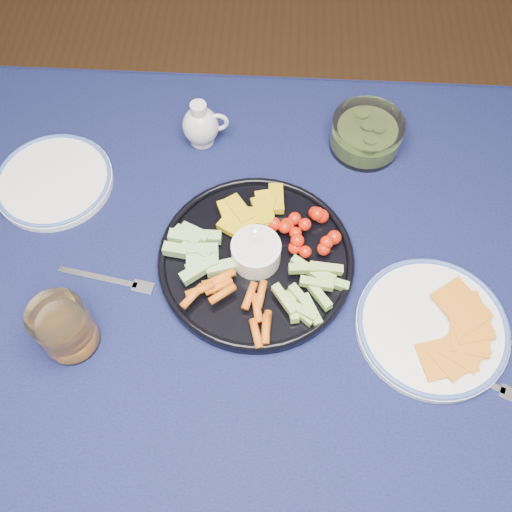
# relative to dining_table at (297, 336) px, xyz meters

# --- Properties ---
(dining_table) EXTENTS (1.67, 1.07, 0.75)m
(dining_table) POSITION_rel_dining_table_xyz_m (0.00, 0.00, 0.00)
(dining_table) COLOR #4C2819
(dining_table) RESTS_ON ground
(crudite_platter) EXTENTS (0.33, 0.33, 0.11)m
(crudite_platter) POSITION_rel_dining_table_xyz_m (-0.08, 0.09, 0.11)
(crudite_platter) COLOR black
(crudite_platter) RESTS_ON dining_table
(creamer_pitcher) EXTENTS (0.09, 0.07, 0.09)m
(creamer_pitcher) POSITION_rel_dining_table_xyz_m (-0.19, 0.36, 0.13)
(creamer_pitcher) COLOR silver
(creamer_pitcher) RESTS_ON dining_table
(pickle_bowl) EXTENTS (0.13, 0.13, 0.06)m
(pickle_bowl) POSITION_rel_dining_table_xyz_m (0.12, 0.36, 0.12)
(pickle_bowl) COLOR white
(pickle_bowl) RESTS_ON dining_table
(cheese_plate) EXTENTS (0.24, 0.24, 0.03)m
(cheese_plate) POSITION_rel_dining_table_xyz_m (0.21, -0.01, 0.10)
(cheese_plate) COLOR white
(cheese_plate) RESTS_ON dining_table
(juice_tumbler) EXTENTS (0.09, 0.09, 0.10)m
(juice_tumbler) POSITION_rel_dining_table_xyz_m (-0.36, -0.06, 0.13)
(juice_tumbler) COLOR white
(juice_tumbler) RESTS_ON dining_table
(fork_left) EXTENTS (0.17, 0.04, 0.00)m
(fork_left) POSITION_rel_dining_table_xyz_m (-0.31, 0.05, 0.09)
(fork_left) COLOR white
(fork_left) RESTS_ON dining_table
(fork_right) EXTENTS (0.16, 0.08, 0.00)m
(fork_right) POSITION_rel_dining_table_xyz_m (0.27, -0.09, 0.09)
(fork_right) COLOR white
(fork_right) RESTS_ON dining_table
(side_plate_extra) EXTENTS (0.21, 0.21, 0.02)m
(side_plate_extra) POSITION_rel_dining_table_xyz_m (-0.45, 0.24, 0.10)
(side_plate_extra) COLOR white
(side_plate_extra) RESTS_ON dining_table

